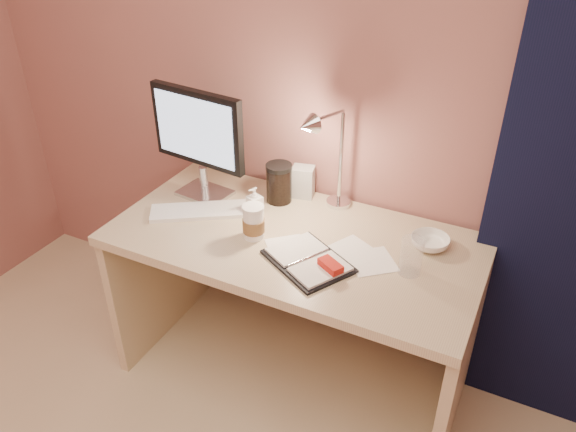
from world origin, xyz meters
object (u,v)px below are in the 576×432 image
at_px(desk, 302,273).
at_px(monitor, 199,135).
at_px(coffee_cup, 254,223).
at_px(clear_cup, 411,256).
at_px(lotion_bottle, 255,201).
at_px(desk_lamp, 343,156).
at_px(dark_jar, 279,185).
at_px(planner, 310,261).
at_px(keyboard, 203,211).
at_px(bowl, 430,242).
at_px(product_box, 303,182).

bearing_deg(desk, monitor, 174.71).
distance_m(coffee_cup, clear_cup, 0.59).
xyz_separation_m(lotion_bottle, desk_lamp, (0.32, 0.12, 0.21)).
relative_size(coffee_cup, desk_lamp, 0.31).
height_order(coffee_cup, dark_jar, dark_jar).
xyz_separation_m(lotion_bottle, dark_jar, (0.04, 0.14, 0.02)).
relative_size(coffee_cup, clear_cup, 1.00).
distance_m(lotion_bottle, dark_jar, 0.14).
xyz_separation_m(coffee_cup, clear_cup, (0.59, 0.05, 0.00)).
height_order(planner, coffee_cup, coffee_cup).
bearing_deg(keyboard, bowl, -22.06).
distance_m(desk, product_box, 0.38).
bearing_deg(desk, keyboard, -168.69).
bearing_deg(bowl, dark_jar, 174.92).
distance_m(planner, product_box, 0.48).
height_order(monitor, planner, monitor).
distance_m(desk, desk_lamp, 0.52).
bearing_deg(desk_lamp, keyboard, -133.72).
bearing_deg(keyboard, lotion_bottle, -7.86).
relative_size(product_box, desk_lamp, 0.31).
height_order(planner, bowl, planner).
distance_m(monitor, desk_lamp, 0.59).
xyz_separation_m(bowl, dark_jar, (-0.65, 0.06, 0.05)).
distance_m(clear_cup, bowl, 0.19).
height_order(keyboard, product_box, product_box).
relative_size(desk, clear_cup, 10.39).
height_order(monitor, bowl, monitor).
distance_m(monitor, planner, 0.71).
bearing_deg(desk, desk_lamp, 49.99).
xyz_separation_m(dark_jar, product_box, (0.07, 0.08, -0.01)).
bearing_deg(desk_lamp, lotion_bottle, -135.52).
relative_size(lotion_bottle, dark_jar, 0.78).
bearing_deg(desk_lamp, coffee_cup, -107.70).
relative_size(desk, desk_lamp, 3.21).
bearing_deg(lotion_bottle, monitor, 172.03).
height_order(monitor, product_box, monitor).
xyz_separation_m(lotion_bottle, product_box, (0.11, 0.22, 0.01)).
xyz_separation_m(planner, coffee_cup, (-0.26, 0.06, 0.05)).
bearing_deg(desk_lamp, desk, -105.69).
distance_m(desk, coffee_cup, 0.35).
bearing_deg(coffee_cup, product_box, 84.99).
xyz_separation_m(desk, product_box, (-0.10, 0.22, 0.29)).
height_order(keyboard, lotion_bottle, lotion_bottle).
bearing_deg(clear_cup, product_box, 150.16).
distance_m(coffee_cup, lotion_bottle, 0.17).
xyz_separation_m(coffee_cup, product_box, (0.03, 0.37, 0.00)).
distance_m(planner, desk_lamp, 0.42).
bearing_deg(product_box, coffee_cup, -108.25).
height_order(desk, clear_cup, clear_cup).
xyz_separation_m(keyboard, bowl, (0.88, 0.17, 0.01)).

